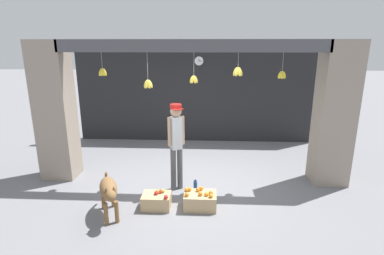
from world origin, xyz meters
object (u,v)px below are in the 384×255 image
object	(u,v)px
dog	(109,190)
fruit_crate_oranges	(200,200)
shopkeeper	(176,140)
water_bottle	(195,187)
fruit_crate_apples	(157,201)
wall_clock	(199,61)

from	to	relation	value
dog	fruit_crate_oranges	xyz separation A→B (m)	(1.52, 0.36, -0.34)
shopkeeper	water_bottle	bearing A→B (deg)	132.50
fruit_crate_apples	wall_clock	bearing A→B (deg)	80.81
fruit_crate_oranges	fruit_crate_apples	distance (m)	0.78
water_bottle	wall_clock	world-z (taller)	wall_clock
dog	wall_clock	xyz separation A→B (m)	(1.38, 4.28, 1.91)
shopkeeper	wall_clock	xyz separation A→B (m)	(0.35, 3.19, 1.35)
water_bottle	dog	bearing A→B (deg)	-146.53
wall_clock	water_bottle	bearing A→B (deg)	-89.40
fruit_crate_apples	wall_clock	xyz separation A→B (m)	(0.64, 3.95, 2.26)
fruit_crate_oranges	wall_clock	world-z (taller)	wall_clock
dog	fruit_crate_oranges	size ratio (longest dim) A/B	1.70
shopkeeper	wall_clock	bearing A→B (deg)	-122.10
shopkeeper	dog	bearing A→B (deg)	20.61
fruit_crate_oranges	shopkeeper	bearing A→B (deg)	123.93
wall_clock	shopkeeper	bearing A→B (deg)	-96.22
fruit_crate_oranges	wall_clock	distance (m)	4.52
dog	fruit_crate_apples	distance (m)	0.89
fruit_crate_oranges	dog	bearing A→B (deg)	-166.68
fruit_crate_oranges	water_bottle	size ratio (longest dim) A/B	2.14
dog	shopkeeper	size ratio (longest dim) A/B	0.56
fruit_crate_oranges	wall_clock	bearing A→B (deg)	92.07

